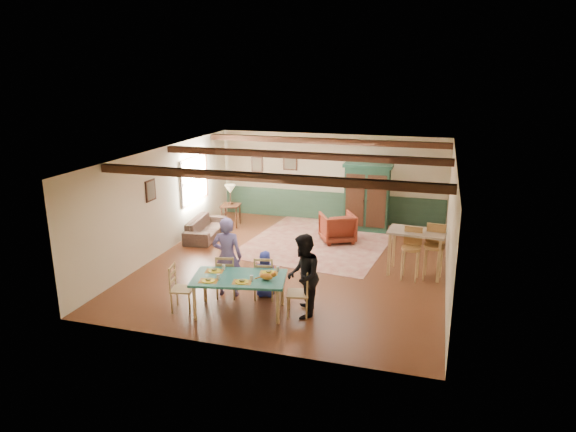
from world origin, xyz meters
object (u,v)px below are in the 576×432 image
(armoire, at_px, (367,198))
(bar_stool_left, at_px, (411,254))
(person_child, at_px, (265,274))
(person_man, at_px, (227,257))
(counter_table, at_px, (416,253))
(dining_chair_end_right, at_px, (298,292))
(armchair, at_px, (337,227))
(end_table, at_px, (231,215))
(dining_chair_far_left, at_px, (227,275))
(dining_chair_far_right, at_px, (265,277))
(dining_chair_end_left, at_px, (182,288))
(person_woman, at_px, (303,276))
(table_lamp, at_px, (230,195))
(cat, at_px, (266,276))
(sofa, at_px, (206,228))
(bar_stool_right, at_px, (434,253))
(dining_table, at_px, (240,295))

(armoire, distance_m, bar_stool_left, 3.73)
(person_child, bearing_deg, bar_stool_left, -159.02)
(person_man, bearing_deg, counter_table, -159.77)
(dining_chair_end_right, relative_size, armchair, 1.05)
(end_table, xyz_separation_m, bar_stool_left, (5.45, -2.66, 0.26))
(dining_chair_far_left, height_order, dining_chair_far_right, same)
(dining_chair_end_left, relative_size, end_table, 1.41)
(dining_chair_end_right, xyz_separation_m, person_woman, (0.10, 0.02, 0.34))
(table_lamp, distance_m, counter_table, 6.03)
(cat, height_order, sofa, cat)
(dining_chair_far_left, height_order, sofa, dining_chair_far_left)
(dining_chair_end_right, xyz_separation_m, person_child, (-0.88, 0.63, 0.03))
(armoire, relative_size, counter_table, 1.56)
(person_child, bearing_deg, person_man, -0.00)
(dining_chair_end_right, distance_m, bar_stool_left, 3.10)
(person_child, height_order, armoire, armoire)
(sofa, bearing_deg, dining_chair_end_right, -142.90)
(dining_chair_far_left, xyz_separation_m, person_child, (0.75, 0.23, 0.03))
(counter_table, bearing_deg, sofa, 168.90)
(dining_chair_end_right, xyz_separation_m, bar_stool_right, (2.43, 2.56, 0.16))
(person_woman, relative_size, table_lamp, 2.68)
(sofa, bearing_deg, person_woman, -142.04)
(dining_chair_end_right, bearing_deg, person_child, -136.85)
(cat, bearing_deg, armoire, 69.06)
(dining_chair_far_right, relative_size, dining_chair_end_right, 1.00)
(dining_chair_end_right, distance_m, table_lamp, 6.19)
(person_woman, xyz_separation_m, cat, (-0.65, -0.23, 0.01))
(person_man, bearing_deg, sofa, -69.33)
(dining_chair_far_left, relative_size, dining_chair_end_left, 1.00)
(armoire, height_order, armchair, armoire)
(dining_chair_far_left, height_order, person_man, person_man)
(dining_table, distance_m, table_lamp, 5.84)
(dining_table, relative_size, end_table, 2.67)
(dining_chair_end_right, relative_size, cat, 2.64)
(dining_chair_far_left, relative_size, counter_table, 0.74)
(dining_chair_end_left, xyz_separation_m, armchair, (2.08, 4.98, -0.06))
(dining_chair_end_left, relative_size, counter_table, 0.74)
(armchair, bearing_deg, cat, 57.31)
(bar_stool_right, bearing_deg, end_table, 162.86)
(counter_table, bearing_deg, dining_chair_far_right, -142.99)
(bar_stool_left, bearing_deg, dining_table, -133.50)
(person_woman, bearing_deg, armoire, 165.05)
(person_woman, xyz_separation_m, sofa, (-3.86, 3.85, -0.54))
(dining_chair_end_left, relative_size, sofa, 0.50)
(dining_chair_end_left, distance_m, person_child, 1.71)
(person_man, distance_m, person_woman, 1.80)
(person_child, relative_size, end_table, 1.49)
(dining_chair_far_right, distance_m, person_man, 0.88)
(dining_chair_far_left, xyz_separation_m, dining_chair_end_right, (1.63, -0.39, 0.00))
(armoire, distance_m, bar_stool_right, 3.82)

